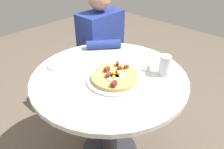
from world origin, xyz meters
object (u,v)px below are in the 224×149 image
object	(u,v)px
breakfast_pizza	(115,76)
bread_plate	(59,65)
water_glass	(165,65)
person_seated	(101,57)
fork	(149,56)
dining_table	(109,97)
pizza_plate	(115,79)
knife	(147,58)
salt_shaker	(148,68)

from	to	relation	value
breakfast_pizza	bread_plate	xyz separation A→B (m)	(-0.13, 0.38, -0.02)
water_glass	person_seated	bearing A→B (deg)	76.35
fork	person_seated	bearing A→B (deg)	-23.26
dining_table	pizza_plate	world-z (taller)	pizza_plate
person_seated	knife	size ratio (longest dim) A/B	6.31
person_seated	pizza_plate	xyz separation A→B (m)	(-0.44, -0.57, 0.23)
water_glass	salt_shaker	bearing A→B (deg)	108.64
dining_table	person_seated	size ratio (longest dim) A/B	0.85
breakfast_pizza	knife	size ratio (longest dim) A/B	1.56
dining_table	bread_plate	distance (m)	0.39
breakfast_pizza	fork	size ratio (longest dim) A/B	1.56
breakfast_pizza	fork	distance (m)	0.39
pizza_plate	salt_shaker	xyz separation A→B (m)	(0.22, -0.08, 0.02)
fork	breakfast_pizza	bearing A→B (deg)	75.77
water_glass	knife	bearing A→B (deg)	62.71
breakfast_pizza	bread_plate	size ratio (longest dim) A/B	1.86
knife	dining_table	bearing A→B (deg)	63.31
person_seated	salt_shaker	size ratio (longest dim) A/B	23.61
breakfast_pizza	fork	bearing A→B (deg)	3.89
dining_table	breakfast_pizza	bearing A→B (deg)	-106.36
bread_plate	salt_shaker	distance (m)	0.58
bread_plate	person_seated	bearing A→B (deg)	18.76
dining_table	salt_shaker	world-z (taller)	salt_shaker
salt_shaker	breakfast_pizza	bearing A→B (deg)	159.82
breakfast_pizza	water_glass	xyz separation A→B (m)	(0.25, -0.18, 0.04)
fork	knife	world-z (taller)	same
bread_plate	salt_shaker	world-z (taller)	salt_shaker
dining_table	pizza_plate	bearing A→B (deg)	-106.20
salt_shaker	fork	bearing A→B (deg)	33.28
breakfast_pizza	bread_plate	distance (m)	0.40
fork	water_glass	xyz separation A→B (m)	(-0.13, -0.20, 0.06)
dining_table	pizza_plate	xyz separation A→B (m)	(-0.02, -0.07, 0.18)
dining_table	salt_shaker	distance (m)	0.32
knife	salt_shaker	bearing A→B (deg)	108.49
pizza_plate	water_glass	bearing A→B (deg)	-34.75
dining_table	salt_shaker	size ratio (longest dim) A/B	20.05
breakfast_pizza	fork	xyz separation A→B (m)	(0.39, 0.03, -0.02)
person_seated	pizza_plate	world-z (taller)	person_seated
salt_shaker	bread_plate	bearing A→B (deg)	127.25
knife	salt_shaker	size ratio (longest dim) A/B	3.75
dining_table	pizza_plate	distance (m)	0.19
fork	water_glass	bearing A→B (deg)	128.60
pizza_plate	knife	world-z (taller)	pizza_plate
pizza_plate	bread_plate	world-z (taller)	pizza_plate
person_seated	breakfast_pizza	distance (m)	0.76
pizza_plate	knife	xyz separation A→B (m)	(0.35, 0.01, 0.00)
pizza_plate	dining_table	bearing A→B (deg)	73.80
breakfast_pizza	person_seated	bearing A→B (deg)	52.73
dining_table	fork	bearing A→B (deg)	-6.06
breakfast_pizza	bread_plate	bearing A→B (deg)	108.78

